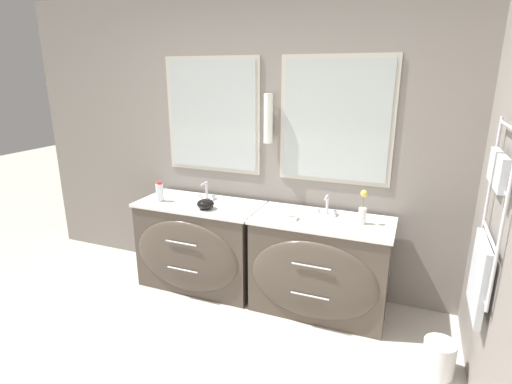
% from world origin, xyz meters
% --- Properties ---
extents(wall_back, '(5.00, 0.16, 2.60)m').
position_xyz_m(wall_back, '(0.00, 1.97, 1.31)').
color(wall_back, gray).
rests_on(wall_back, ground_plane).
extents(vanity_left, '(1.10, 0.61, 0.80)m').
position_xyz_m(vanity_left, '(-0.51, 1.60, 0.40)').
color(vanity_left, '#4C4238').
rests_on(vanity_left, ground_plane).
extents(vanity_right, '(1.10, 0.61, 0.80)m').
position_xyz_m(vanity_right, '(0.61, 1.60, 0.40)').
color(vanity_right, '#4C4238').
rests_on(vanity_right, ground_plane).
extents(faucet_left, '(0.17, 0.10, 0.16)m').
position_xyz_m(faucet_left, '(-0.51, 1.77, 0.87)').
color(faucet_left, silver).
rests_on(faucet_left, vanity_left).
extents(faucet_right, '(0.17, 0.10, 0.16)m').
position_xyz_m(faucet_right, '(0.61, 1.77, 0.87)').
color(faucet_right, silver).
rests_on(faucet_right, vanity_right).
extents(toiletry_bottle, '(0.07, 0.07, 0.18)m').
position_xyz_m(toiletry_bottle, '(-0.85, 1.54, 0.88)').
color(toiletry_bottle, silver).
rests_on(toiletry_bottle, vanity_left).
extents(amenity_bowl, '(0.15, 0.15, 0.09)m').
position_xyz_m(amenity_bowl, '(-0.37, 1.51, 0.84)').
color(amenity_bowl, black).
rests_on(amenity_bowl, vanity_left).
extents(flower_vase, '(0.06, 0.06, 0.27)m').
position_xyz_m(flower_vase, '(0.91, 1.65, 0.91)').
color(flower_vase, silver).
rests_on(flower_vase, vanity_right).
extents(soap_dish, '(0.12, 0.08, 0.04)m').
position_xyz_m(soap_dish, '(0.38, 1.54, 0.81)').
color(soap_dish, white).
rests_on(soap_dish, vanity_right).
extents(waste_bin, '(0.21, 0.21, 0.24)m').
position_xyz_m(waste_bin, '(1.52, 1.17, 0.13)').
color(waste_bin, silver).
rests_on(waste_bin, ground_plane).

